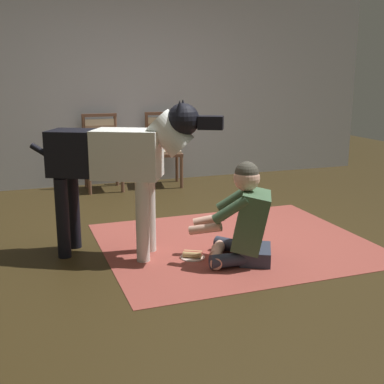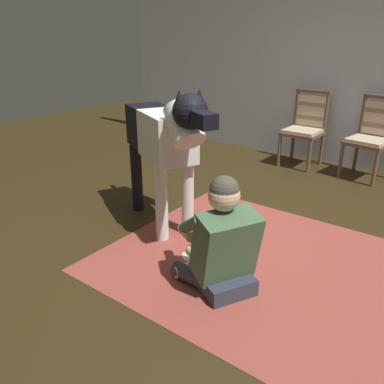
# 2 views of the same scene
# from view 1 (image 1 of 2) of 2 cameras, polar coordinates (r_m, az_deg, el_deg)

# --- Properties ---
(ground_plane) EXTENTS (12.68, 12.68, 0.00)m
(ground_plane) POSITION_cam_1_polar(r_m,az_deg,el_deg) (4.58, 0.80, -5.57)
(ground_plane) COLOR #332712
(back_wall) EXTENTS (7.32, 0.10, 2.60)m
(back_wall) POSITION_cam_1_polar(r_m,az_deg,el_deg) (6.98, -7.32, 11.78)
(back_wall) COLOR #B0B4C0
(back_wall) RESTS_ON ground
(area_rug) EXTENTS (2.34, 1.98, 0.01)m
(area_rug) POSITION_cam_1_polar(r_m,az_deg,el_deg) (4.52, 4.95, -5.79)
(area_rug) COLOR #984239
(area_rug) RESTS_ON ground
(dining_chair_left_of_pair) EXTENTS (0.47, 0.48, 0.98)m
(dining_chair_left_of_pair) POSITION_cam_1_polar(r_m,az_deg,el_deg) (6.62, -10.33, 5.00)
(dining_chair_left_of_pair) COLOR brown
(dining_chair_left_of_pair) RESTS_ON ground
(dining_chair_right_of_pair) EXTENTS (0.53, 0.53, 0.98)m
(dining_chair_right_of_pair) POSITION_cam_1_polar(r_m,az_deg,el_deg) (6.81, -3.35, 5.42)
(dining_chair_right_of_pair) COLOR brown
(dining_chair_right_of_pair) RESTS_ON ground
(person_sitting_on_floor) EXTENTS (0.73, 0.63, 0.82)m
(person_sitting_on_floor) POSITION_cam_1_polar(r_m,az_deg,el_deg) (4.01, 6.05, -3.36)
(person_sitting_on_floor) COLOR #313647
(person_sitting_on_floor) RESTS_ON ground
(large_dog) EXTENTS (1.45, 0.85, 1.30)m
(large_dog) POSITION_cam_1_polar(r_m,az_deg,el_deg) (4.06, -8.29, 3.86)
(large_dog) COLOR silver
(large_dog) RESTS_ON ground
(hot_dog_on_plate) EXTENTS (0.20, 0.20, 0.06)m
(hot_dog_on_plate) POSITION_cam_1_polar(r_m,az_deg,el_deg) (4.14, 0.07, -7.25)
(hot_dog_on_plate) COLOR silver
(hot_dog_on_plate) RESTS_ON ground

